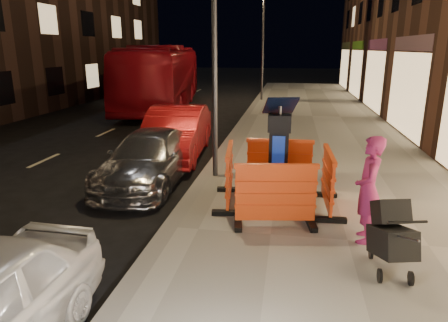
% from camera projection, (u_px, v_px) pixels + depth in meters
% --- Properties ---
extents(ground_plane, '(120.00, 120.00, 0.00)m').
position_uv_depth(ground_plane, '(170.00, 235.00, 6.99)').
color(ground_plane, black).
rests_on(ground_plane, ground).
extents(sidewalk, '(6.00, 60.00, 0.15)m').
position_uv_depth(sidewalk, '(347.00, 244.00, 6.49)').
color(sidewalk, gray).
rests_on(sidewalk, ground).
extents(kerb, '(0.30, 60.00, 0.15)m').
position_uv_depth(kerb, '(169.00, 231.00, 6.97)').
color(kerb, slate).
rests_on(kerb, ground).
extents(parking_kiosk, '(0.68, 0.68, 2.02)m').
position_uv_depth(parking_kiosk, '(278.00, 156.00, 7.62)').
color(parking_kiosk, black).
rests_on(parking_kiosk, sidewalk).
extents(barrier_front, '(1.52, 0.81, 1.13)m').
position_uv_depth(barrier_front, '(276.00, 195.00, 6.85)').
color(barrier_front, '#F24917').
rests_on(barrier_front, sidewalk).
extents(barrier_back, '(1.46, 0.62, 1.13)m').
position_uv_depth(barrier_back, '(279.00, 165.00, 8.65)').
color(barrier_back, '#F24917').
rests_on(barrier_back, sidewalk).
extents(barrier_kerbside, '(0.74, 1.50, 1.13)m').
position_uv_depth(barrier_kerbside, '(229.00, 176.00, 7.90)').
color(barrier_kerbside, '#F24917').
rests_on(barrier_kerbside, sidewalk).
extents(barrier_bldgside, '(0.64, 1.47, 1.13)m').
position_uv_depth(barrier_bldgside, '(328.00, 181.00, 7.60)').
color(barrier_bldgside, '#F24917').
rests_on(barrier_bldgside, sidewalk).
extents(car_silver, '(1.73, 4.16, 1.20)m').
position_uv_depth(car_silver, '(150.00, 182.00, 9.73)').
color(car_silver, '#9F9FA4').
rests_on(car_silver, ground).
extents(car_red, '(1.92, 4.61, 1.48)m').
position_uv_depth(car_red, '(177.00, 157.00, 11.99)').
color(car_red, '#AA1317').
rests_on(car_red, ground).
extents(bus_doubledecker, '(4.46, 12.04, 3.28)m').
position_uv_depth(bus_doubledecker, '(163.00, 107.00, 21.85)').
color(bus_doubledecker, maroon).
rests_on(bus_doubledecker, ground).
extents(man, '(0.48, 0.67, 1.72)m').
position_uv_depth(man, '(368.00, 190.00, 6.25)').
color(man, '#9C235C').
rests_on(man, sidewalk).
extents(stroller, '(0.67, 0.87, 0.97)m').
position_uv_depth(stroller, '(392.00, 239.00, 5.46)').
color(stroller, black).
rests_on(stroller, sidewalk).
extents(street_lamp_mid, '(0.12, 0.12, 6.00)m').
position_uv_depth(street_lamp_mid, '(214.00, 48.00, 8.93)').
color(street_lamp_mid, '#3F3F44').
rests_on(street_lamp_mid, sidewalk).
extents(street_lamp_far, '(0.12, 0.12, 6.00)m').
position_uv_depth(street_lamp_far, '(263.00, 48.00, 23.16)').
color(street_lamp_far, '#3F3F44').
rests_on(street_lamp_far, sidewalk).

